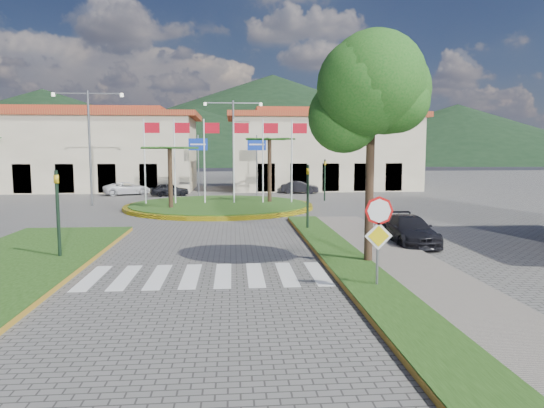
{
  "coord_description": "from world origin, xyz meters",
  "views": [
    {
      "loc": [
        0.93,
        -10.88,
        3.89
      ],
      "look_at": [
        2.46,
        8.0,
        1.79
      ],
      "focal_mm": 32.0,
      "sensor_mm": 36.0,
      "label": 1
    }
  ],
  "objects": [
    {
      "name": "building_left",
      "position": [
        -14.0,
        38.0,
        3.9
      ],
      "size": [
        23.32,
        9.54,
        8.05
      ],
      "color": "#C1B391",
      "rests_on": "ground"
    },
    {
      "name": "hill_far_east",
      "position": [
        70.0,
        135.0,
        9.0
      ],
      "size": [
        120.0,
        120.0,
        18.0
      ],
      "primitive_type": "cone",
      "color": "black",
      "rests_on": "ground"
    },
    {
      "name": "car_side_right",
      "position": [
        8.24,
        8.56,
        0.59
      ],
      "size": [
        1.7,
        4.07,
        1.18
      ],
      "primitive_type": "imported",
      "rotation": [
        0.0,
        0.0,
        -0.01
      ],
      "color": "black",
      "rests_on": "ground"
    },
    {
      "name": "street_lamp_centre",
      "position": [
        1.0,
        30.0,
        4.5
      ],
      "size": [
        4.8,
        0.16,
        8.0
      ],
      "color": "slate",
      "rests_on": "ground"
    },
    {
      "name": "hill_near_back",
      "position": [
        -10.0,
        130.0,
        8.0
      ],
      "size": [
        110.0,
        110.0,
        16.0
      ],
      "primitive_type": "cone",
      "color": "black",
      "rests_on": "ground"
    },
    {
      "name": "median_left",
      "position": [
        -6.5,
        6.0,
        0.09
      ],
      "size": [
        5.0,
        14.0,
        0.18
      ],
      "primitive_type": "cube",
      "color": "#214313",
      "rests_on": "ground"
    },
    {
      "name": "car_dark_b",
      "position": [
        7.01,
        32.64,
        0.56
      ],
      "size": [
        3.54,
        1.76,
        1.11
      ],
      "primitive_type": "imported",
      "rotation": [
        0.0,
        0.0,
        1.39
      ],
      "color": "black",
      "rests_on": "ground"
    },
    {
      "name": "roundabout_island",
      "position": [
        0.0,
        22.0,
        0.17
      ],
      "size": [
        12.7,
        12.7,
        6.0
      ],
      "color": "yellow",
      "rests_on": "ground"
    },
    {
      "name": "traffic_light_far",
      "position": [
        8.0,
        26.0,
        1.94
      ],
      "size": [
        0.18,
        0.15,
        3.2
      ],
      "color": "black",
      "rests_on": "ground"
    },
    {
      "name": "direction_sign_west",
      "position": [
        -2.0,
        30.97,
        3.53
      ],
      "size": [
        1.6,
        0.14,
        5.2
      ],
      "color": "slate",
      "rests_on": "ground"
    },
    {
      "name": "crosswalk",
      "position": [
        0.0,
        4.0,
        0.01
      ],
      "size": [
        8.0,
        3.0,
        0.01
      ],
      "primitive_type": "cube",
      "color": "silver",
      "rests_on": "ground"
    },
    {
      "name": "hill_far_mid",
      "position": [
        15.0,
        160.0,
        15.0
      ],
      "size": [
        180.0,
        180.0,
        30.0
      ],
      "primitive_type": "cone",
      "color": "black",
      "rests_on": "ground"
    },
    {
      "name": "car_dark_a",
      "position": [
        -4.51,
        31.18,
        0.56
      ],
      "size": [
        3.51,
        2.25,
        1.11
      ],
      "primitive_type": "imported",
      "rotation": [
        0.0,
        0.0,
        1.88
      ],
      "color": "black",
      "rests_on": "ground"
    },
    {
      "name": "deciduous_tree",
      "position": [
        5.5,
        5.0,
        5.18
      ],
      "size": [
        3.6,
        3.6,
        6.8
      ],
      "color": "black",
      "rests_on": "ground"
    },
    {
      "name": "ground",
      "position": [
        0.0,
        0.0,
        0.0
      ],
      "size": [
        160.0,
        160.0,
        0.0
      ],
      "primitive_type": "plane",
      "color": "#5E5C59",
      "rests_on": "ground"
    },
    {
      "name": "street_lamp_west",
      "position": [
        -9.0,
        24.0,
        4.5
      ],
      "size": [
        4.8,
        0.16,
        8.0
      ],
      "color": "slate",
      "rests_on": "ground"
    },
    {
      "name": "white_van",
      "position": [
        -8.31,
        32.45,
        0.57
      ],
      "size": [
        4.5,
        3.38,
        1.14
      ],
      "primitive_type": "imported",
      "rotation": [
        0.0,
        0.0,
        1.99
      ],
      "color": "white",
      "rests_on": "ground"
    },
    {
      "name": "hill_far_west",
      "position": [
        -55.0,
        140.0,
        11.0
      ],
      "size": [
        140.0,
        140.0,
        22.0
      ],
      "primitive_type": "cone",
      "color": "black",
      "rests_on": "ground"
    },
    {
      "name": "traffic_light_right",
      "position": [
        4.5,
        12.0,
        1.94
      ],
      "size": [
        0.15,
        0.18,
        3.2
      ],
      "color": "black",
      "rests_on": "ground"
    },
    {
      "name": "traffic_light_left",
      "position": [
        -5.2,
        6.5,
        1.94
      ],
      "size": [
        0.15,
        0.18,
        3.2
      ],
      "color": "black",
      "rests_on": "ground"
    },
    {
      "name": "building_right",
      "position": [
        10.0,
        38.0,
        3.9
      ],
      "size": [
        19.08,
        9.54,
        8.05
      ],
      "color": "#C1B391",
      "rests_on": "ground"
    },
    {
      "name": "stop_sign",
      "position": [
        4.9,
        1.96,
        1.79
      ],
      "size": [
        0.8,
        0.11,
        2.65
      ],
      "color": "slate",
      "rests_on": "ground"
    },
    {
      "name": "direction_sign_east",
      "position": [
        3.0,
        30.97,
        3.53
      ],
      "size": [
        1.6,
        0.14,
        5.2
      ],
      "color": "slate",
      "rests_on": "ground"
    },
    {
      "name": "verge_right",
      "position": [
        4.8,
        2.0,
        0.09
      ],
      "size": [
        1.6,
        28.0,
        0.18
      ],
      "primitive_type": "cube",
      "color": "#214313",
      "rests_on": "ground"
    },
    {
      "name": "sidewalk_right",
      "position": [
        6.0,
        2.0,
        0.07
      ],
      "size": [
        4.0,
        28.0,
        0.15
      ],
      "primitive_type": "cube",
      "color": "gray",
      "rests_on": "ground"
    }
  ]
}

